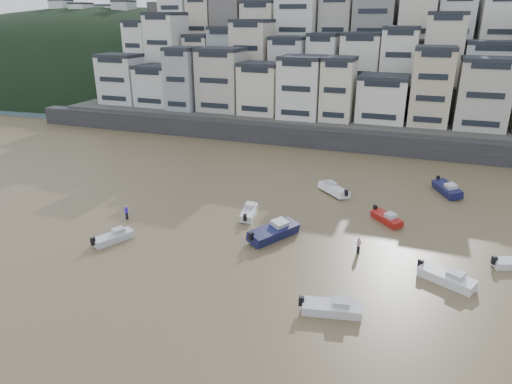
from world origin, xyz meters
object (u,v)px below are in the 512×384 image
at_px(boat_i, 447,188).
at_px(boat_a, 332,306).
at_px(boat_c, 274,231).
at_px(boat_e, 387,217).
at_px(boat_h, 334,188).
at_px(boat_j, 113,236).
at_px(person_pink, 359,245).
at_px(person_blue, 126,212).
at_px(boat_f, 249,211).
at_px(boat_b, 447,276).

height_order(boat_i, boat_a, boat_i).
relative_size(boat_c, boat_e, 1.41).
bearing_deg(boat_h, boat_c, 120.37).
relative_size(boat_i, boat_e, 1.29).
height_order(boat_j, person_pink, person_pink).
distance_m(boat_j, boat_h, 29.37).
xyz_separation_m(boat_i, boat_c, (-17.98, -20.67, 0.08)).
distance_m(boat_i, person_blue, 42.03).
distance_m(boat_e, boat_a, 19.78).
bearing_deg(boat_e, boat_a, -50.64).
distance_m(boat_f, boat_c, 6.49).
height_order(boat_j, boat_h, boat_h).
distance_m(boat_h, boat_e, 10.35).
distance_m(boat_f, person_blue, 14.50).
height_order(boat_f, person_blue, person_blue).
bearing_deg(boat_c, boat_f, 74.29).
relative_size(boat_f, person_blue, 2.89).
distance_m(boat_e, person_blue, 30.60).
relative_size(boat_h, boat_b, 1.04).
height_order(boat_e, person_blue, person_blue).
bearing_deg(boat_c, boat_b, -71.13).
relative_size(boat_j, person_blue, 2.73).
bearing_deg(boat_b, boat_c, -163.52).
xyz_separation_m(boat_i, person_blue, (-35.85, -21.93, 0.04)).
distance_m(boat_j, boat_f, 15.86).
distance_m(boat_i, boat_b, 23.81).
height_order(boat_h, person_pink, person_pink).
relative_size(boat_j, boat_a, 0.91).
height_order(boat_c, boat_a, boat_c).
bearing_deg(boat_f, boat_j, 124.43).
relative_size(boat_a, boat_b, 0.95).
bearing_deg(boat_f, person_pink, -119.57).
xyz_separation_m(boat_a, person_pink, (0.55, 10.99, 0.16)).
height_order(boat_i, boat_e, boat_i).
distance_m(boat_h, boat_c, 15.84).
bearing_deg(boat_c, boat_e, -23.95).
xyz_separation_m(boat_f, boat_h, (8.16, 10.87, 0.09)).
xyz_separation_m(boat_f, boat_c, (4.60, -4.57, 0.23)).
height_order(boat_f, person_pink, person_pink).
xyz_separation_m(boat_e, boat_b, (6.28, -11.54, 0.10)).
height_order(boat_c, person_pink, boat_c).
height_order(boat_e, boat_a, boat_a).
relative_size(boat_j, boat_e, 1.00).
distance_m(boat_j, person_pink, 25.79).
relative_size(boat_j, boat_h, 0.83).
bearing_deg(person_pink, boat_e, 76.78).
distance_m(boat_i, boat_c, 27.39).
bearing_deg(boat_i, person_blue, -83.27).
relative_size(boat_e, boat_a, 0.91).
height_order(boat_j, boat_b, boat_b).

